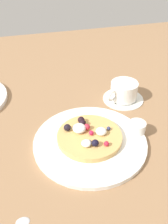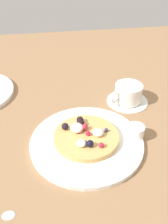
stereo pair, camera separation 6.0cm
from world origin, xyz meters
TOP-DOWN VIEW (x-y plane):
  - ground_plane at (0.00, 0.00)cm, footprint 162.72×155.60cm
  - pancake_plate at (6.55, -8.37)cm, footprint 30.00×30.00cm
  - pancake_with_berries at (6.43, -7.62)cm, footprint 17.22×17.22cm
  - syrup_ramekin at (19.90, -8.11)cm, footprint 4.67×4.67cm
  - coffee_saucer at (22.91, 9.16)cm, footprint 13.34×13.34cm
  - coffee_cup at (22.78, 9.09)cm, footprint 11.14×8.78cm

SIDE VIEW (x-z plane):
  - ground_plane at x=0.00cm, z-range -3.00..0.00cm
  - coffee_saucer at x=22.91cm, z-range 0.00..0.66cm
  - pancake_plate at x=6.55cm, z-range 0.00..1.23cm
  - pancake_with_berries at x=6.43cm, z-range 0.46..4.00cm
  - syrup_ramekin at x=19.90cm, z-range 1.27..4.22cm
  - coffee_cup at x=22.78cm, z-range 0.77..6.39cm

